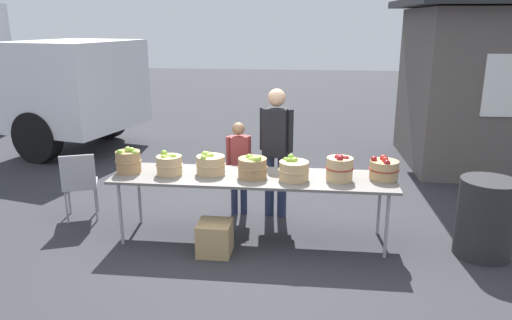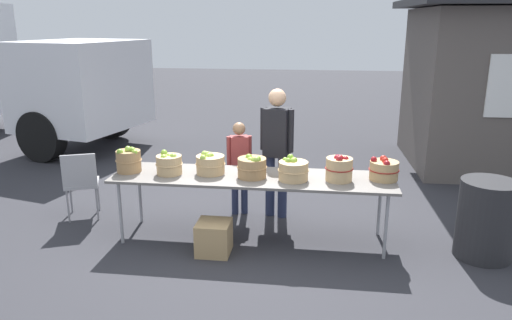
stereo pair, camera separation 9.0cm
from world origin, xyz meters
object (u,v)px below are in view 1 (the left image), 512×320
Objects in this scene: market_table at (253,179)px; apple_basket_green_4 at (294,170)px; apple_basket_green_2 at (210,164)px; apple_basket_green_3 at (252,167)px; apple_basket_red_1 at (384,169)px; folding_chair at (80,181)px; produce_crate at (215,238)px; vendor_adult at (276,143)px; apple_basket_green_0 at (128,161)px; apple_basket_red_0 at (340,168)px; trash_barrel at (485,218)px; child_customer at (239,161)px; apple_basket_green_1 at (169,164)px.

apple_basket_green_4 is at bearing -8.61° from market_table.
apple_basket_green_2 is 1.01× the size of apple_basket_green_3.
apple_basket_green_4 is 1.03× the size of apple_basket_red_1.
folding_chair is (-2.19, 0.32, -0.21)m from market_table.
vendor_adult is at bearing 63.38° from produce_crate.
market_table is at bearing -4.73° from apple_basket_green_2.
apple_basket_green_0 is 1.33m from produce_crate.
apple_basket_green_0 is 1.41m from apple_basket_green_3.
apple_basket_red_0 reaches higher than market_table.
apple_basket_green_2 is 1.42m from apple_basket_red_0.
vendor_adult is at bearing 24.43° from apple_basket_green_0.
produce_crate is at bearing 77.93° from vendor_adult.
apple_basket_green_0 is at bearing 178.57° from trash_barrel.
apple_basket_green_0 reaches higher than folding_chair.
apple_basket_red_1 is 0.27× the size of child_customer.
vendor_adult is at bearing 151.87° from apple_basket_red_1.
vendor_adult is (-1.21, 0.65, 0.09)m from apple_basket_red_1.
apple_basket_green_4 is at bearing -3.37° from apple_basket_green_3.
apple_basket_green_3 is at bearing -179.18° from apple_basket_red_0.
apple_basket_green_1 is 0.90× the size of apple_basket_green_2.
apple_basket_red_1 is 1.82m from child_customer.
apple_basket_green_0 is 0.35× the size of folding_chair.
apple_basket_green_1 is (-0.93, -0.04, 0.15)m from market_table.
apple_basket_green_0 is 1.38m from child_customer.
apple_basket_red_0 is 0.49m from apple_basket_red_1.
produce_crate is at bearing -174.05° from trash_barrel.
apple_basket_green_3 is 1.10× the size of apple_basket_red_0.
child_customer is 3.40× the size of produce_crate.
vendor_adult is (-0.25, 0.79, 0.10)m from apple_basket_green_4.
vendor_adult reaches higher than apple_basket_green_4.
apple_basket_red_1 reaches higher than market_table.
apple_basket_red_0 is at bearing 149.15° from vendor_adult.
apple_basket_green_4 is at bearing -171.93° from apple_basket_red_1.
apple_basket_red_0 is 0.93× the size of apple_basket_red_1.
apple_basket_green_3 is 0.20× the size of vendor_adult.
vendor_adult is 2.47m from trash_barrel.
apple_basket_green_3 reaches higher than trash_barrel.
folding_chair is (-1.25, 0.36, -0.36)m from apple_basket_green_1.
apple_basket_red_0 is 0.36× the size of trash_barrel.
trash_barrel reaches higher than produce_crate.
vendor_adult is 0.53m from child_customer.
trash_barrel is at bearing 5.95° from produce_crate.
apple_basket_green_4 is 0.96× the size of produce_crate.
apple_basket_green_1 is 0.86× the size of produce_crate.
apple_basket_red_0 is at bearing 16.15° from produce_crate.
apple_basket_green_1 is 3.42m from trash_barrel.
market_table is 10.28× the size of apple_basket_green_1.
folding_chair is 1.99m from produce_crate.
apple_basket_red_1 is 0.38× the size of folding_chair.
apple_basket_red_0 is 3.17m from folding_chair.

